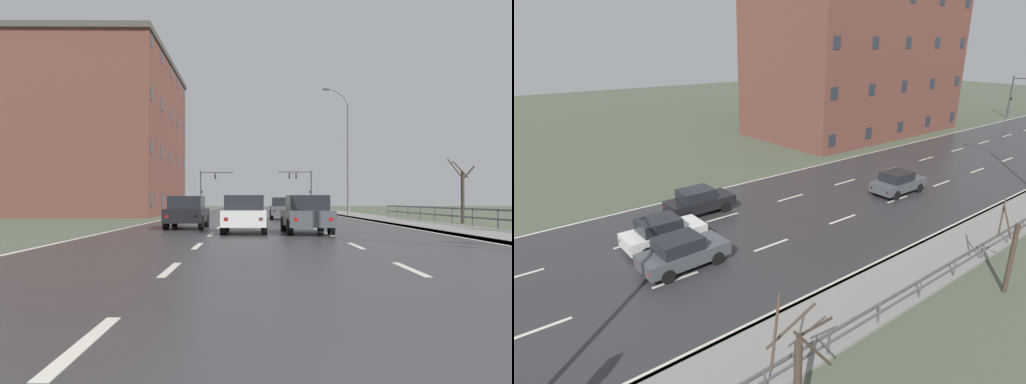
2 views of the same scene
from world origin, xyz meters
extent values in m
cube|color=#4C5642|center=(0.00, 48.00, -0.06)|extent=(160.00, 160.00, 0.12)
cube|color=#303033|center=(0.00, 60.00, 0.01)|extent=(14.00, 120.00, 0.02)
cube|color=beige|center=(-2.33, 2.00, 0.02)|extent=(0.16, 2.20, 0.01)
cube|color=beige|center=(-2.33, 7.40, 0.02)|extent=(0.16, 2.20, 0.01)
cube|color=beige|center=(-2.33, 12.80, 0.02)|extent=(0.16, 2.20, 0.01)
cube|color=beige|center=(-2.33, 18.20, 0.02)|extent=(0.16, 2.20, 0.01)
cube|color=beige|center=(-2.33, 23.60, 0.02)|extent=(0.16, 2.20, 0.01)
cube|color=beige|center=(-2.33, 29.00, 0.02)|extent=(0.16, 2.20, 0.01)
cube|color=beige|center=(-2.33, 34.40, 0.02)|extent=(0.16, 2.20, 0.01)
cube|color=beige|center=(-2.33, 39.80, 0.02)|extent=(0.16, 2.20, 0.01)
cube|color=beige|center=(-2.33, 45.20, 0.02)|extent=(0.16, 2.20, 0.01)
cube|color=beige|center=(-2.33, 50.60, 0.02)|extent=(0.16, 2.20, 0.01)
cube|color=beige|center=(-2.33, 56.00, 0.02)|extent=(0.16, 2.20, 0.01)
cube|color=beige|center=(-2.33, 61.40, 0.02)|extent=(0.16, 2.20, 0.01)
cube|color=beige|center=(-2.33, 66.80, 0.02)|extent=(0.16, 2.20, 0.01)
cube|color=beige|center=(-2.33, 72.20, 0.02)|extent=(0.16, 2.20, 0.01)
cube|color=beige|center=(-2.33, 77.60, 0.02)|extent=(0.16, 2.20, 0.01)
cube|color=beige|center=(-2.33, 83.00, 0.02)|extent=(0.16, 2.20, 0.01)
cube|color=beige|center=(-2.33, 88.40, 0.02)|extent=(0.16, 2.20, 0.01)
cube|color=beige|center=(-2.33, 93.80, 0.02)|extent=(0.16, 2.20, 0.01)
cube|color=beige|center=(-2.33, 99.20, 0.02)|extent=(0.16, 2.20, 0.01)
cube|color=beige|center=(-2.33, 104.60, 0.02)|extent=(0.16, 2.20, 0.01)
cube|color=beige|center=(-2.33, 110.00, 0.02)|extent=(0.16, 2.20, 0.01)
cube|color=beige|center=(-2.33, 115.40, 0.02)|extent=(0.16, 2.20, 0.01)
cube|color=beige|center=(2.33, 7.40, 0.02)|extent=(0.16, 2.20, 0.01)
cube|color=beige|center=(2.33, 12.80, 0.02)|extent=(0.16, 2.20, 0.01)
cube|color=beige|center=(2.33, 18.20, 0.02)|extent=(0.16, 2.20, 0.01)
cube|color=beige|center=(2.33, 23.60, 0.02)|extent=(0.16, 2.20, 0.01)
cube|color=beige|center=(2.33, 29.00, 0.02)|extent=(0.16, 2.20, 0.01)
cube|color=beige|center=(2.33, 34.40, 0.02)|extent=(0.16, 2.20, 0.01)
cube|color=beige|center=(2.33, 39.80, 0.02)|extent=(0.16, 2.20, 0.01)
cube|color=beige|center=(2.33, 45.20, 0.02)|extent=(0.16, 2.20, 0.01)
cube|color=beige|center=(2.33, 50.60, 0.02)|extent=(0.16, 2.20, 0.01)
cube|color=beige|center=(2.33, 56.00, 0.02)|extent=(0.16, 2.20, 0.01)
cube|color=beige|center=(2.33, 61.40, 0.02)|extent=(0.16, 2.20, 0.01)
cube|color=beige|center=(2.33, 66.80, 0.02)|extent=(0.16, 2.20, 0.01)
cube|color=beige|center=(2.33, 72.20, 0.02)|extent=(0.16, 2.20, 0.01)
cube|color=beige|center=(2.33, 77.60, 0.02)|extent=(0.16, 2.20, 0.01)
cube|color=beige|center=(2.33, 83.00, 0.02)|extent=(0.16, 2.20, 0.01)
cube|color=beige|center=(2.33, 88.40, 0.02)|extent=(0.16, 2.20, 0.01)
cube|color=beige|center=(2.33, 93.80, 0.02)|extent=(0.16, 2.20, 0.01)
cube|color=beige|center=(2.33, 99.20, 0.02)|extent=(0.16, 2.20, 0.01)
cube|color=beige|center=(2.33, 104.60, 0.02)|extent=(0.16, 2.20, 0.01)
cube|color=beige|center=(2.33, 110.00, 0.02)|extent=(0.16, 2.20, 0.01)
cube|color=beige|center=(2.33, 115.40, 0.02)|extent=(0.16, 2.20, 0.01)
cube|color=beige|center=(6.85, 60.00, 0.02)|extent=(0.16, 120.00, 0.01)
cube|color=beige|center=(-6.85, 60.00, 0.02)|extent=(0.16, 120.00, 0.01)
cube|color=gray|center=(8.50, 60.00, 0.06)|extent=(3.00, 120.00, 0.12)
cube|color=slate|center=(7.08, 60.00, 0.06)|extent=(0.16, 120.00, 0.12)
cube|color=#515459|center=(9.85, 21.26, 0.95)|extent=(0.06, 34.33, 0.08)
cube|color=#515459|center=(9.85, 21.26, 0.55)|extent=(0.06, 34.33, 0.08)
cylinder|color=#515459|center=(9.85, 19.94, 0.50)|extent=(0.07, 0.07, 1.00)
cylinder|color=#515459|center=(9.85, 22.58, 0.50)|extent=(0.07, 0.07, 1.00)
cylinder|color=#515459|center=(9.85, 25.22, 0.50)|extent=(0.07, 0.07, 1.00)
cylinder|color=#515459|center=(9.85, 27.87, 0.50)|extent=(0.07, 0.07, 1.00)
cylinder|color=#515459|center=(9.85, 30.51, 0.50)|extent=(0.07, 0.07, 1.00)
cylinder|color=#515459|center=(9.85, 33.15, 0.50)|extent=(0.07, 0.07, 1.00)
cylinder|color=#515459|center=(9.85, 35.79, 0.50)|extent=(0.07, 0.07, 1.00)
cylinder|color=#515459|center=(9.85, 38.43, 0.50)|extent=(0.07, 0.07, 1.00)
cylinder|color=slate|center=(7.60, 42.93, 4.75)|extent=(0.20, 0.20, 9.51)
cylinder|color=slate|center=(7.42, 42.93, 9.90)|extent=(0.46, 0.11, 0.83)
cylinder|color=slate|center=(6.88, 42.93, 10.54)|extent=(0.77, 0.11, 0.58)
cylinder|color=slate|center=(6.10, 42.93, 10.86)|extent=(0.87, 0.11, 0.26)
cube|color=#333335|center=(5.68, 42.93, 10.88)|extent=(0.56, 0.24, 0.12)
cylinder|color=#38383A|center=(7.90, 73.85, 2.84)|extent=(0.18, 0.18, 5.68)
cylinder|color=#38383A|center=(5.50, 73.85, 5.43)|extent=(4.80, 0.12, 0.12)
cube|color=black|center=(5.74, 73.85, 4.88)|extent=(0.20, 0.28, 0.80)
sphere|color=#2D2D2D|center=(5.74, 73.70, 5.14)|extent=(0.14, 0.14, 0.14)
sphere|color=#F2AD19|center=(5.74, 73.70, 4.88)|extent=(0.14, 0.14, 0.14)
sphere|color=#2D2D2D|center=(5.74, 73.70, 4.62)|extent=(0.14, 0.14, 0.14)
cube|color=black|center=(4.78, 73.85, 4.88)|extent=(0.20, 0.28, 0.80)
sphere|color=#2D2D2D|center=(4.78, 73.70, 5.14)|extent=(0.14, 0.14, 0.14)
sphere|color=#F2AD19|center=(4.78, 73.70, 4.88)|extent=(0.14, 0.14, 0.14)
sphere|color=#2D2D2D|center=(4.78, 73.70, 4.62)|extent=(0.14, 0.14, 0.14)
cube|color=black|center=(7.68, 73.80, 2.60)|extent=(0.18, 0.12, 0.32)
cylinder|color=#38383A|center=(-7.90, 74.03, 2.81)|extent=(0.18, 0.18, 5.62)
cylinder|color=#38383A|center=(-5.60, 74.03, 5.37)|extent=(4.61, 0.12, 0.12)
cube|color=black|center=(-5.83, 74.03, 4.82)|extent=(0.20, 0.28, 0.80)
sphere|color=red|center=(-5.83, 73.88, 5.08)|extent=(0.14, 0.14, 0.14)
sphere|color=#2D2D2D|center=(-5.83, 73.88, 4.82)|extent=(0.14, 0.14, 0.14)
sphere|color=#2D2D2D|center=(-5.83, 73.88, 4.56)|extent=(0.14, 0.14, 0.14)
cube|color=black|center=(-7.68, 73.98, 2.60)|extent=(0.18, 0.12, 0.32)
cube|color=black|center=(-3.83, 22.98, 0.65)|extent=(1.83, 4.13, 0.64)
cube|color=black|center=(-3.83, 22.73, 1.27)|extent=(1.59, 2.03, 0.60)
cube|color=slate|center=(-3.82, 23.68, 1.25)|extent=(1.41, 0.10, 0.51)
cylinder|color=black|center=(-3.00, 24.24, 0.33)|extent=(0.23, 0.66, 0.66)
cylinder|color=black|center=(-4.62, 24.27, 0.33)|extent=(0.23, 0.66, 0.66)
cylinder|color=black|center=(-3.04, 21.70, 0.33)|extent=(0.23, 0.66, 0.66)
cylinder|color=black|center=(-4.66, 21.72, 0.33)|extent=(0.23, 0.66, 0.66)
cube|color=red|center=(-4.52, 20.96, 0.65)|extent=(0.16, 0.04, 0.14)
cube|color=red|center=(-3.20, 20.94, 0.65)|extent=(0.16, 0.04, 0.14)
cube|color=silver|center=(-1.03, 19.30, 0.65)|extent=(1.80, 4.12, 0.64)
cube|color=black|center=(-1.03, 19.05, 1.27)|extent=(1.58, 2.02, 0.60)
cube|color=slate|center=(-1.02, 20.00, 1.25)|extent=(1.40, 0.10, 0.51)
cylinder|color=black|center=(-0.20, 20.56, 0.33)|extent=(0.23, 0.66, 0.66)
cylinder|color=black|center=(-1.82, 20.58, 0.33)|extent=(0.23, 0.66, 0.66)
cylinder|color=black|center=(-0.23, 18.02, 0.33)|extent=(0.23, 0.66, 0.66)
cylinder|color=black|center=(-1.85, 18.04, 0.33)|extent=(0.23, 0.66, 0.66)
cube|color=red|center=(-1.71, 17.28, 0.65)|extent=(0.16, 0.04, 0.14)
cube|color=red|center=(-0.39, 17.26, 0.65)|extent=(0.16, 0.04, 0.14)
cube|color=#474C51|center=(1.51, 19.09, 0.65)|extent=(1.89, 4.15, 0.64)
cube|color=black|center=(1.52, 18.84, 1.27)|extent=(1.62, 2.05, 0.60)
cube|color=slate|center=(1.49, 19.79, 1.25)|extent=(1.41, 0.12, 0.51)
cylinder|color=black|center=(2.28, 20.38, 0.33)|extent=(0.24, 0.67, 0.66)
cylinder|color=black|center=(0.66, 20.33, 0.33)|extent=(0.24, 0.67, 0.66)
cylinder|color=black|center=(2.36, 17.84, 0.33)|extent=(0.24, 0.67, 0.66)
cylinder|color=black|center=(0.74, 17.79, 0.33)|extent=(0.24, 0.67, 0.66)
cube|color=red|center=(0.92, 17.04, 0.65)|extent=(0.16, 0.05, 0.14)
cube|color=red|center=(2.24, 17.08, 0.65)|extent=(0.16, 0.05, 0.14)
cube|color=#474C51|center=(1.54, 35.47, 0.65)|extent=(1.85, 4.14, 0.64)
cube|color=black|center=(1.53, 35.22, 1.27)|extent=(1.60, 2.03, 0.60)
cube|color=slate|center=(1.55, 36.17, 1.25)|extent=(1.41, 0.11, 0.51)
cylinder|color=black|center=(2.37, 36.73, 0.33)|extent=(0.23, 0.66, 0.66)
cylinder|color=black|center=(0.75, 36.76, 0.33)|extent=(0.23, 0.66, 0.66)
cylinder|color=black|center=(2.32, 34.19, 0.33)|extent=(0.23, 0.66, 0.66)
cylinder|color=black|center=(0.70, 34.22, 0.33)|extent=(0.23, 0.66, 0.66)
cube|color=red|center=(0.83, 33.46, 0.65)|extent=(0.16, 0.04, 0.14)
cube|color=red|center=(2.15, 33.43, 0.65)|extent=(0.16, 0.04, 0.14)
cube|color=brown|center=(-15.25, 49.98, 7.34)|extent=(13.24, 23.26, 14.68)
cube|color=#4C4742|center=(-15.25, 49.98, 14.93)|extent=(13.51, 23.73, 0.50)
cube|color=#282D38|center=(-8.61, 39.55, 1.40)|extent=(0.04, 0.90, 1.10)
cube|color=#282D38|center=(-8.61, 44.77, 1.40)|extent=(0.04, 0.90, 1.10)
cube|color=#282D38|center=(-8.61, 49.98, 1.40)|extent=(0.04, 0.90, 1.10)
cube|color=#282D38|center=(-8.61, 55.20, 1.40)|extent=(0.04, 0.90, 1.10)
cube|color=#282D38|center=(-8.61, 60.41, 1.40)|extent=(0.04, 0.90, 1.10)
cube|color=#282D38|center=(-8.61, 39.55, 5.63)|extent=(0.04, 0.90, 1.10)
cube|color=#282D38|center=(-8.61, 44.77, 5.63)|extent=(0.04, 0.90, 1.10)
cube|color=#282D38|center=(-8.61, 49.98, 5.63)|extent=(0.04, 0.90, 1.10)
cube|color=#282D38|center=(-8.61, 55.20, 5.63)|extent=(0.04, 0.90, 1.10)
cube|color=#282D38|center=(-8.61, 60.41, 5.63)|extent=(0.04, 0.90, 1.10)
cube|color=#282D38|center=(-8.61, 39.55, 9.85)|extent=(0.04, 0.90, 1.10)
cube|color=#282D38|center=(-8.61, 44.77, 9.85)|extent=(0.04, 0.90, 1.10)
cube|color=#282D38|center=(-8.61, 49.98, 9.85)|extent=(0.04, 0.90, 1.10)
cube|color=#282D38|center=(-8.61, 55.20, 9.85)|extent=(0.04, 0.90, 1.10)
cube|color=#282D38|center=(-8.61, 60.41, 9.85)|extent=(0.04, 0.90, 1.10)
cube|color=#282D38|center=(-8.61, 39.55, 14.08)|extent=(0.04, 0.90, 1.10)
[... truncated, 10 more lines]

